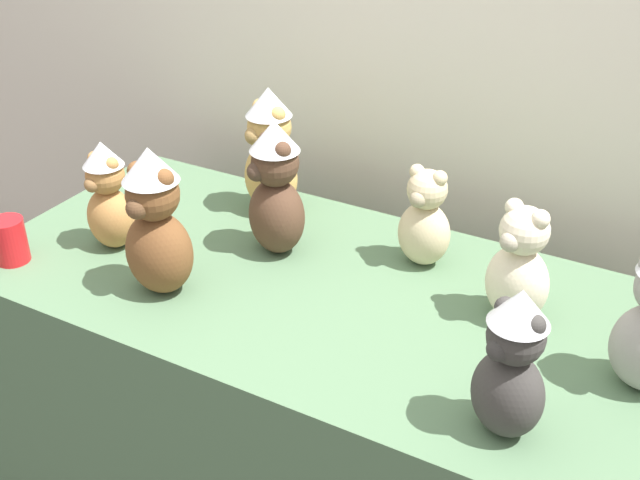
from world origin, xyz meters
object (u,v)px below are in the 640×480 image
object	(u,v)px
teddy_bear_cocoa	(276,190)
teddy_bear_caramel	(108,197)
teddy_bear_chestnut	(156,224)
party_cup_red	(10,241)
display_table	(320,414)
teddy_bear_sand	(425,220)
teddy_bear_honey	(270,152)
teddy_bear_charcoal	(512,364)
teddy_bear_cream	(519,267)

from	to	relation	value
teddy_bear_cocoa	teddy_bear_caramel	xyz separation A→B (m)	(-0.36, -0.18, -0.03)
teddy_bear_chestnut	party_cup_red	distance (m)	0.42
display_table	teddy_bear_sand	size ratio (longest dim) A/B	6.55
teddy_bear_caramel	teddy_bear_honey	bearing A→B (deg)	62.74
teddy_bear_charcoal	teddy_bear_sand	bearing A→B (deg)	151.52
teddy_bear_honey	teddy_bear_sand	world-z (taller)	teddy_bear_honey
teddy_bear_sand	party_cup_red	bearing A→B (deg)	-144.24
teddy_bear_cocoa	teddy_bear_cream	size ratio (longest dim) A/B	1.24
teddy_bear_cocoa	teddy_bear_sand	world-z (taller)	teddy_bear_cocoa
teddy_bear_cocoa	display_table	bearing A→B (deg)	2.12
teddy_bear_cream	party_cup_red	xyz separation A→B (m)	(-1.12, -0.36, -0.07)
teddy_bear_caramel	party_cup_red	bearing A→B (deg)	-126.62
teddy_bear_sand	teddy_bear_cream	bearing A→B (deg)	-16.49
teddy_bear_honey	teddy_bear_chestnut	distance (m)	0.45
teddy_bear_chestnut	teddy_bear_cocoa	bearing A→B (deg)	65.61
teddy_bear_charcoal	teddy_bear_sand	world-z (taller)	teddy_bear_charcoal
teddy_bear_honey	teddy_bear_cream	bearing A→B (deg)	8.04
teddy_bear_caramel	teddy_bear_honey	size ratio (longest dim) A/B	0.81
teddy_bear_chestnut	teddy_bear_cream	size ratio (longest dim) A/B	1.28
teddy_bear_sand	display_table	bearing A→B (deg)	-121.43
teddy_bear_cream	teddy_bear_sand	bearing A→B (deg)	177.23
teddy_bear_cream	party_cup_red	world-z (taller)	teddy_bear_cream
teddy_bear_cocoa	teddy_bear_charcoal	world-z (taller)	teddy_bear_cocoa
teddy_bear_charcoal	display_table	bearing A→B (deg)	178.40
party_cup_red	display_table	bearing A→B (deg)	20.61
teddy_bear_charcoal	teddy_bear_honey	xyz separation A→B (m)	(-0.80, 0.51, 0.02)
teddy_bear_cocoa	teddy_bear_sand	size ratio (longest dim) A/B	1.36
teddy_bear_cream	teddy_bear_caramel	bearing A→B (deg)	-148.19
party_cup_red	teddy_bear_sand	bearing A→B (deg)	28.50
teddy_bear_sand	teddy_bear_cream	xyz separation A→B (m)	(0.26, -0.11, 0.01)
teddy_bear_honey	party_cup_red	bearing A→B (deg)	-106.29
teddy_bear_cocoa	teddy_bear_sand	bearing A→B (deg)	49.16
teddy_bear_cocoa	teddy_bear_chestnut	distance (m)	0.31
teddy_bear_cocoa	teddy_bear_sand	distance (m)	0.36
display_table	teddy_bear_honey	world-z (taller)	teddy_bear_honey
teddy_bear_cocoa	teddy_bear_charcoal	size ratio (longest dim) A/B	1.13
teddy_bear_honey	teddy_bear_cream	xyz separation A→B (m)	(0.72, -0.17, -0.04)
teddy_bear_honey	party_cup_red	distance (m)	0.67
teddy_bear_cocoa	teddy_bear_cream	xyz separation A→B (m)	(0.59, 0.00, -0.04)
teddy_bear_chestnut	teddy_bear_sand	xyz separation A→B (m)	(0.47, 0.39, -0.05)
display_table	teddy_bear_sand	distance (m)	0.57
display_table	teddy_bear_caramel	size ratio (longest dim) A/B	5.87
teddy_bear_caramel	teddy_bear_chestnut	distance (m)	0.25
display_table	teddy_bear_caramel	distance (m)	0.76
teddy_bear_cocoa	teddy_bear_caramel	distance (m)	0.41
teddy_bear_charcoal	teddy_bear_honey	size ratio (longest dim) A/B	0.87
teddy_bear_caramel	display_table	bearing A→B (deg)	16.53
display_table	teddy_bear_cocoa	size ratio (longest dim) A/B	4.82
teddy_bear_sand	party_cup_red	world-z (taller)	teddy_bear_sand
teddy_bear_charcoal	teddy_bear_cream	distance (m)	0.35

